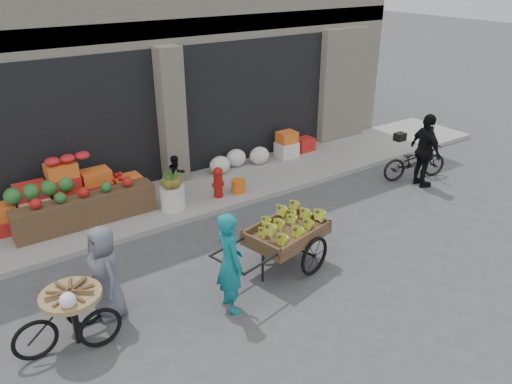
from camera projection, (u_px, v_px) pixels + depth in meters
ground at (308, 282)px, 8.48m from camera, size 80.00×80.00×0.00m
sidewalk at (194, 194)px, 11.52m from camera, size 18.00×2.20×0.12m
building at (116, 28)px, 13.07m from camera, size 14.00×6.45×7.00m
fruit_display at (78, 192)px, 10.19m from camera, size 3.10×1.12×1.24m
pineapple_bin at (173, 198)px, 10.63m from camera, size 0.52×0.52×0.50m
fire_hydrant at (218, 181)px, 11.10m from camera, size 0.22×0.22×0.71m
orange_bucket at (238, 186)px, 11.42m from camera, size 0.32×0.32×0.30m
right_bay_goods at (270, 151)px, 13.17m from camera, size 3.35×0.60×0.70m
seated_person at (176, 175)px, 11.19m from camera, size 0.51×0.43×0.93m
banana_cart at (285, 232)px, 8.57m from camera, size 2.53×1.44×1.00m
vendor_woman at (230, 262)px, 7.51m from camera, size 0.46×0.65×1.66m
tricycle_cart at (73, 310)px, 6.91m from camera, size 1.43×0.87×0.95m
vendor_grey at (105, 272)px, 7.41m from camera, size 0.50×0.75×1.51m
bicycle at (415, 161)px, 12.33m from camera, size 1.81×1.07×0.90m
cyclist at (425, 151)px, 11.75m from camera, size 0.72×1.13×1.78m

